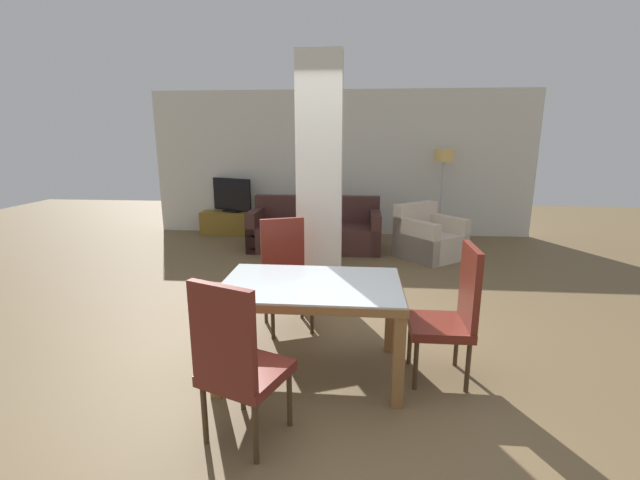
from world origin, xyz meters
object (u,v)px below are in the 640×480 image
object	(u,v)px
dining_chair_far_left	(285,271)
dining_chair_near_left	(237,360)
sofa	(315,232)
coffee_table	(303,251)
bottle	(310,232)
armchair	(428,239)
dining_table	(311,303)
tv_stand	(233,223)
floor_lamp	(443,164)
tv_screen	(232,196)
dining_chair_head_right	(452,311)

from	to	relation	value
dining_chair_far_left	dining_chair_near_left	world-z (taller)	same
dining_chair_near_left	sofa	bearing A→B (deg)	111.96
coffee_table	bottle	bearing A→B (deg)	-18.55
armchair	bottle	world-z (taller)	armchair
sofa	coffee_table	xyz separation A→B (m)	(-0.08, -1.05, -0.06)
dining_table	bottle	size ratio (longest dim) A/B	6.21
bottle	tv_stand	size ratio (longest dim) A/B	0.19
dining_table	dining_chair_far_left	world-z (taller)	dining_chair_far_left
floor_lamp	tv_screen	bearing A→B (deg)	177.80
tv_screen	floor_lamp	world-z (taller)	floor_lamp
dining_chair_far_left	tv_stand	bearing A→B (deg)	-88.85
sofa	armchair	world-z (taller)	sofa
coffee_table	floor_lamp	distance (m)	3.15
dining_chair_near_left	floor_lamp	size ratio (longest dim) A/B	0.65
sofa	coffee_table	bearing A→B (deg)	85.83
dining_chair_far_left	dining_table	bearing A→B (deg)	90.00
floor_lamp	sofa	bearing A→B (deg)	-160.19
bottle	tv_stand	bearing A→B (deg)	130.57
dining_table	coffee_table	distance (m)	2.92
dining_chair_far_left	bottle	xyz separation A→B (m)	(0.03, 1.96, -0.03)
dining_chair_near_left	armchair	world-z (taller)	dining_chair_near_left
coffee_table	bottle	size ratio (longest dim) A/B	2.86
dining_table	armchair	distance (m)	3.82
armchair	floor_lamp	bearing A→B (deg)	-146.93
dining_chair_head_right	armchair	xyz separation A→B (m)	(0.38, 3.52, -0.28)
dining_chair_head_right	tv_stand	bearing A→B (deg)	32.94
dining_table	floor_lamp	distance (m)	5.11
dining_chair_far_left	coffee_table	bearing A→B (deg)	-109.61
armchair	bottle	bearing A→B (deg)	-17.68
dining_chair_head_right	coffee_table	world-z (taller)	dining_chair_head_right
bottle	dining_table	bearing A→B (deg)	-83.50
coffee_table	tv_screen	bearing A→B (deg)	129.20
tv_screen	floor_lamp	distance (m)	3.96
tv_stand	sofa	bearing A→B (deg)	-29.07
dining_table	dining_chair_far_left	xyz separation A→B (m)	(-0.35, 0.86, -0.02)
dining_chair_far_left	coffee_table	world-z (taller)	dining_chair_far_left
dining_table	coffee_table	world-z (taller)	dining_table
dining_table	sofa	distance (m)	3.93
coffee_table	tv_stand	size ratio (longest dim) A/B	0.53
dining_chair_far_left	dining_chair_near_left	xyz separation A→B (m)	(0.00, -1.74, 0.00)
dining_table	coffee_table	bearing A→B (deg)	98.64
armchair	coffee_table	xyz separation A→B (m)	(-1.90, -0.66, -0.06)
armchair	tv_screen	bearing A→B (deg)	-59.71
dining_table	sofa	bearing A→B (deg)	95.25
armchair	coffee_table	bearing A→B (deg)	-19.87
armchair	coffee_table	distance (m)	2.01
dining_chair_far_left	tv_stand	world-z (taller)	dining_chair_far_left
sofa	floor_lamp	world-z (taller)	floor_lamp
bottle	tv_stand	xyz separation A→B (m)	(-1.74, 2.03, -0.31)
coffee_table	bottle	distance (m)	0.33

